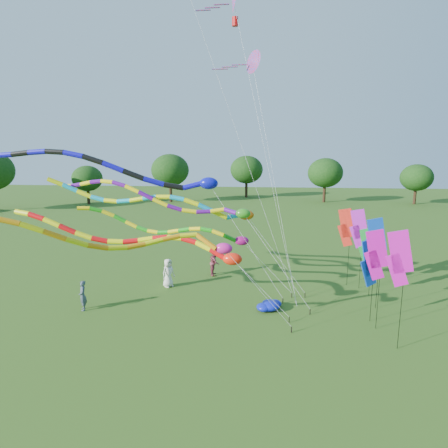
# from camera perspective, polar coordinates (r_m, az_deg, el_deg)

# --- Properties ---
(ground) EXTENTS (160.00, 160.00, 0.00)m
(ground) POSITION_cam_1_polar(r_m,az_deg,el_deg) (17.45, 3.55, -18.10)
(ground) COLOR #295516
(ground) RESTS_ON ground
(tree_ring) EXTENTS (117.55, 119.75, 9.56)m
(tree_ring) POSITION_cam_1_polar(r_m,az_deg,el_deg) (15.47, -2.79, -0.50)
(tree_ring) COLOR #382314
(tree_ring) RESTS_ON ground
(tube_kite_red) EXTENTS (14.27, 1.28, 6.04)m
(tube_kite_red) POSITION_cam_1_polar(r_m,az_deg,el_deg) (19.83, -10.89, -2.71)
(tube_kite_red) COLOR black
(tube_kite_red) RESTS_ON ground
(tube_kite_orange) EXTENTS (12.97, 5.02, 6.81)m
(tube_kite_orange) POSITION_cam_1_polar(r_m,az_deg,el_deg) (15.70, -14.67, -2.22)
(tube_kite_orange) COLOR black
(tube_kite_orange) RESTS_ON ground
(tube_kite_purple) EXTENTS (14.26, 2.13, 7.57)m
(tube_kite_purple) POSITION_cam_1_polar(r_m,az_deg,el_deg) (20.68, -8.49, 3.58)
(tube_kite_purple) COLOR black
(tube_kite_purple) RESTS_ON ground
(tube_kite_blue) EXTENTS (18.74, 1.44, 9.58)m
(tube_kite_blue) POSITION_cam_1_polar(r_m,az_deg,el_deg) (21.46, -17.86, 8.13)
(tube_kite_blue) COLOR black
(tube_kite_blue) RESTS_ON ground
(tube_kite_cyan) EXTENTS (14.43, 1.52, 7.56)m
(tube_kite_cyan) POSITION_cam_1_polar(r_m,az_deg,el_deg) (21.22, -7.88, 3.02)
(tube_kite_cyan) COLOR black
(tube_kite_cyan) RESTS_ON ground
(tube_kite_green) EXTENTS (12.42, 1.05, 5.90)m
(tube_kite_green) POSITION_cam_1_polar(r_m,az_deg,el_deg) (21.98, -6.41, -0.93)
(tube_kite_green) COLOR black
(tube_kite_green) RESTS_ON ground
(delta_kite_high_a) EXTENTS (6.15, 5.11, 18.01)m
(delta_kite_high_a) POSITION_cam_1_polar(r_m,az_deg,el_deg) (25.23, 1.45, 30.71)
(delta_kite_high_a) COLOR black
(delta_kite_high_a) RESTS_ON ground
(delta_kite_high_c) EXTENTS (4.98, 3.88, 14.20)m
(delta_kite_high_c) POSITION_cam_1_polar(r_m,az_deg,el_deg) (22.84, 4.27, 23.47)
(delta_kite_high_c) COLOR black
(delta_kite_high_c) RESTS_ON ground
(banner_pole_blue_a) EXTENTS (1.10, 0.53, 4.37)m
(banner_pole_blue_a) POSITION_cam_1_polar(r_m,az_deg,el_deg) (19.86, 21.37, -5.50)
(banner_pole_blue_a) COLOR black
(banner_pole_blue_a) RESTS_ON ground
(banner_pole_violet) EXTENTS (1.14, 0.38, 5.08)m
(banner_pole_violet) POSITION_cam_1_polar(r_m,az_deg,el_deg) (24.60, 19.84, -0.69)
(banner_pole_violet) COLOR black
(banner_pole_violet) RESTS_ON ground
(banner_pole_red) EXTENTS (1.10, 0.53, 5.04)m
(banner_pole_red) POSITION_cam_1_polar(r_m,az_deg,el_deg) (24.91, 18.14, -0.54)
(banner_pole_red) COLOR black
(banner_pole_red) RESTS_ON ground
(banner_pole_magenta_b) EXTENTS (1.16, 0.12, 4.96)m
(banner_pole_magenta_b) POSITION_cam_1_polar(r_m,az_deg,el_deg) (19.05, 22.17, -4.41)
(banner_pole_magenta_b) COLOR black
(banner_pole_magenta_b) RESTS_ON ground
(banner_pole_green) EXTENTS (1.16, 0.14, 4.17)m
(banner_pole_green) POSITION_cam_1_polar(r_m,az_deg,el_deg) (23.62, 21.08, -3.46)
(banner_pole_green) COLOR black
(banner_pole_green) RESTS_ON ground
(banner_pole_blue_b) EXTENTS (1.16, 0.10, 5.09)m
(banner_pole_blue_b) POSITION_cam_1_polar(r_m,az_deg,el_deg) (21.58, 22.16, -2.36)
(banner_pole_blue_b) COLOR black
(banner_pole_blue_b) RESTS_ON ground
(banner_pole_magenta_a) EXTENTS (1.16, 0.19, 5.32)m
(banner_pole_magenta_a) POSITION_cam_1_polar(r_m,az_deg,el_deg) (17.38, 25.14, -4.85)
(banner_pole_magenta_a) COLOR black
(banner_pole_magenta_a) RESTS_ON ground
(blue_nylon_heap) EXTENTS (1.61, 1.48, 0.49)m
(blue_nylon_heap) POSITION_cam_1_polar(r_m,az_deg,el_deg) (20.90, 7.29, -12.44)
(blue_nylon_heap) COLOR #0D1BB2
(blue_nylon_heap) RESTS_ON ground
(person_a) EXTENTS (1.00, 1.07, 1.83)m
(person_a) POSITION_cam_1_polar(r_m,az_deg,el_deg) (24.28, -8.50, -7.37)
(person_a) COLOR silver
(person_a) RESTS_ON ground
(person_b) EXTENTS (0.63, 0.72, 1.65)m
(person_b) POSITION_cam_1_polar(r_m,az_deg,el_deg) (22.00, -20.73, -10.17)
(person_b) COLOR #3E4A57
(person_b) RESTS_ON ground
(person_c) EXTENTS (0.69, 0.88, 1.80)m
(person_c) POSITION_cam_1_polar(r_m,az_deg,el_deg) (26.28, -1.44, -5.88)
(person_c) COLOR #8A3241
(person_c) RESTS_ON ground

